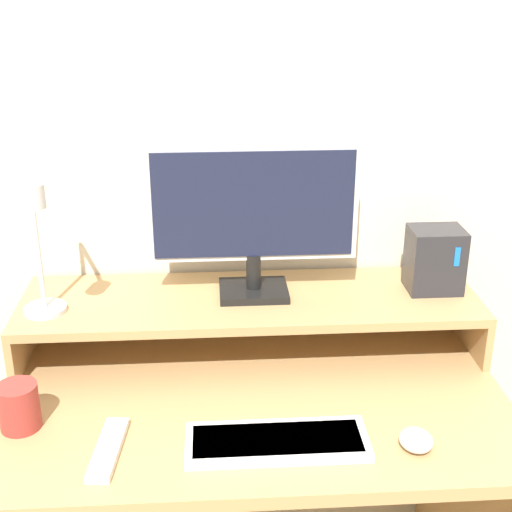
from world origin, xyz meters
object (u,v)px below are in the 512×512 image
monitor (253,213)px  mouse (416,440)px  desk_lamp (38,249)px  router_dock (435,260)px  keyboard (277,441)px  remote_control (108,449)px  mug (19,406)px

monitor → mouse: monitor is taller
mouse → desk_lamp: bearing=157.4°
monitor → desk_lamp: monitor is taller
desk_lamp → router_dock: bearing=7.4°
desk_lamp → keyboard: desk_lamp is taller
router_dock → mouse: 0.51m
mouse → remote_control: size_ratio=0.40×
mouse → remote_control: (-0.61, 0.02, -0.01)m
router_dock → mug: router_dock is taller
desk_lamp → remote_control: size_ratio=1.85×
keyboard → mouse: mouse is taller
monitor → mug: (-0.51, -0.32, -0.30)m
monitor → desk_lamp: 0.49m
monitor → desk_lamp: bearing=-165.6°
desk_lamp → keyboard: (0.50, -0.30, -0.31)m
desk_lamp → keyboard: 0.66m
desk_lamp → mouse: desk_lamp is taller
keyboard → desk_lamp: bearing=149.1°
remote_control → mouse: bearing=-2.3°
router_dock → remote_control: bearing=-151.3°
router_dock → keyboard: (-0.43, -0.42, -0.21)m
desk_lamp → mug: 0.34m
monitor → desk_lamp: (-0.48, -0.12, -0.03)m
monitor → remote_control: size_ratio=2.58×
desk_lamp → mug: desk_lamp is taller
mouse → mug: size_ratio=0.77×
monitor → mouse: bearing=-56.4°
mug → router_dock: bearing=18.5°
mug → desk_lamp: bearing=81.9°
remote_control → mug: size_ratio=1.94×
remote_control → mug: bearing=152.8°
keyboard → mouse: 0.28m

